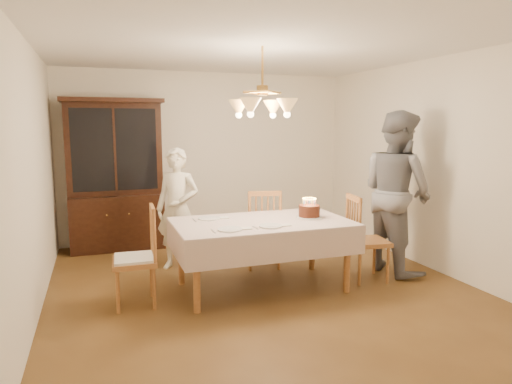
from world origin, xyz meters
name	(u,v)px	position (x,y,z in m)	size (l,w,h in m)	color
ground	(262,288)	(0.00, 0.00, 0.00)	(5.00, 5.00, 0.00)	#583919
room_shell	(262,145)	(0.00, 0.00, 1.58)	(5.00, 5.00, 5.00)	white
dining_table	(262,228)	(0.00, 0.00, 0.68)	(1.90, 1.10, 0.76)	#965A2B
china_hutch	(116,178)	(-1.42, 2.25, 1.04)	(1.38, 0.54, 2.16)	black
chair_far_side	(263,232)	(0.28, 0.73, 0.44)	(0.52, 0.50, 1.00)	#965A2B
chair_left_end	(135,261)	(-1.35, -0.03, 0.45)	(0.44, 0.46, 1.00)	#965A2B
chair_right_end	(367,242)	(1.25, -0.13, 0.44)	(0.48, 0.50, 1.00)	#965A2B
elderly_woman	(178,209)	(-0.75, 1.01, 0.76)	(0.55, 0.36, 1.52)	white
adult_in_grey	(396,192)	(1.77, 0.06, 0.98)	(0.95, 0.74, 1.96)	slate
birthday_cake	(309,212)	(0.56, 0.00, 0.83)	(0.30, 0.30, 0.23)	white
place_setting_near_left	(231,229)	(-0.44, -0.30, 0.77)	(0.40, 0.25, 0.02)	white
place_setting_near_right	(272,226)	(0.00, -0.29, 0.77)	(0.39, 0.24, 0.02)	white
place_setting_far_left	(210,218)	(-0.51, 0.29, 0.77)	(0.39, 0.25, 0.02)	white
chandelier	(262,107)	(0.00, 0.00, 1.98)	(0.62, 0.62, 0.73)	#BF8C3F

